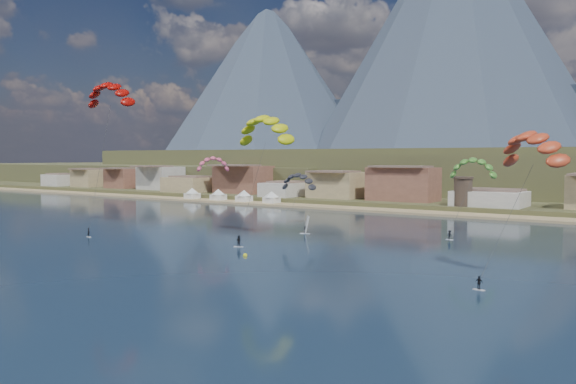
{
  "coord_description": "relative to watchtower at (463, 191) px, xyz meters",
  "views": [
    {
      "loc": [
        60.05,
        -54.8,
        16.27
      ],
      "look_at": [
        0.0,
        32.0,
        10.0
      ],
      "focal_mm": 36.72,
      "sensor_mm": 36.0,
      "label": 1
    }
  ],
  "objects": [
    {
      "name": "ground",
      "position": [
        -5.0,
        -114.0,
        -6.37
      ],
      "size": [
        2400.0,
        2400.0,
        0.0
      ],
      "primitive_type": "plane",
      "color": "black",
      "rests_on": "ground"
    },
    {
      "name": "beach",
      "position": [
        -5.0,
        -8.0,
        -6.12
      ],
      "size": [
        2200.0,
        12.0,
        0.9
      ],
      "color": "tan",
      "rests_on": "ground"
    },
    {
      "name": "town",
      "position": [
        -45.0,
        8.0,
        1.63
      ],
      "size": [
        400.0,
        24.0,
        12.0
      ],
      "color": "silver",
      "rests_on": "ground"
    },
    {
      "name": "watchtower",
      "position": [
        0.0,
        0.0,
        0.0
      ],
      "size": [
        5.82,
        5.82,
        8.6
      ],
      "color": "#47382D",
      "rests_on": "ground"
    },
    {
      "name": "beach_tents",
      "position": [
        -81.25,
        -8.0,
        -2.66
      ],
      "size": [
        43.4,
        6.4,
        5.0
      ],
      "color": "white",
      "rests_on": "ground"
    },
    {
      "name": "kitesurfer_red",
      "position": [
        -52.96,
        -82.52,
        24.61
      ],
      "size": [
        14.22,
        15.32,
        34.62
      ],
      "color": "silver",
      "rests_on": "ground"
    },
    {
      "name": "kitesurfer_yellow",
      "position": [
        -14.54,
        -76.01,
        16.0
      ],
      "size": [
        13.98,
        14.95,
        26.05
      ],
      "color": "silver",
      "rests_on": "ground"
    },
    {
      "name": "kitesurfer_orange",
      "position": [
        37.74,
        -87.8,
        11.65
      ],
      "size": [
        11.26,
        14.63,
        21.3
      ],
      "color": "silver",
      "rests_on": "ground"
    },
    {
      "name": "kitesurfer_green",
      "position": [
        16.54,
        -44.59,
        8.17
      ],
      "size": [
        10.48,
        14.74,
        18.46
      ],
      "color": "silver",
      "rests_on": "ground"
    },
    {
      "name": "distant_kite_pink",
      "position": [
        -47.59,
        -54.59,
        8.76
      ],
      "size": [
        8.57,
        8.44,
        18.08
      ],
      "color": "#262626",
      "rests_on": "ground"
    },
    {
      "name": "distant_kite_dark",
      "position": [
        -24.1,
        -49.91,
        4.65
      ],
      "size": [
        9.52,
        6.09,
        14.56
      ],
      "color": "#262626",
      "rests_on": "ground"
    },
    {
      "name": "windsurfer",
      "position": [
        -12.48,
        -64.63,
        -5.15
      ],
      "size": [
        2.23,
        2.44,
        3.84
      ],
      "color": "silver",
      "rests_on": "ground"
    },
    {
      "name": "buoy",
      "position": [
        -5.28,
        -93.98,
        -6.25
      ],
      "size": [
        0.71,
        0.71,
        0.71
      ],
      "color": "#FEFB1A",
      "rests_on": "ground"
    }
  ]
}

